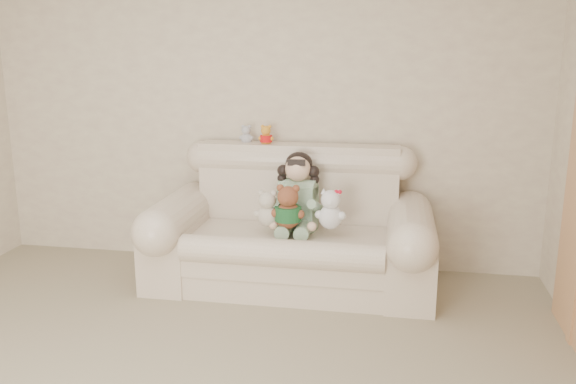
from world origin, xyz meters
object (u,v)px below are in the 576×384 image
(sofa, at_px, (290,220))
(brown_teddy, at_px, (288,203))
(white_cat, at_px, (331,205))
(seated_child, at_px, (298,191))
(cream_teddy, at_px, (268,205))

(sofa, height_order, brown_teddy, sofa)
(brown_teddy, height_order, white_cat, brown_teddy)
(sofa, height_order, seated_child, sofa)
(sofa, xyz_separation_m, cream_teddy, (-0.14, -0.14, 0.14))
(sofa, xyz_separation_m, white_cat, (0.31, -0.11, 0.16))
(sofa, relative_size, white_cat, 6.09)
(white_cat, bearing_deg, cream_teddy, 159.25)
(sofa, bearing_deg, cream_teddy, -135.18)
(sofa, relative_size, seated_child, 3.52)
(cream_teddy, bearing_deg, seated_child, 69.30)
(seated_child, xyz_separation_m, brown_teddy, (-0.03, -0.24, -0.03))
(sofa, distance_m, seated_child, 0.22)
(sofa, distance_m, brown_teddy, 0.24)
(seated_child, distance_m, white_cat, 0.33)
(cream_teddy, bearing_deg, sofa, 64.00)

